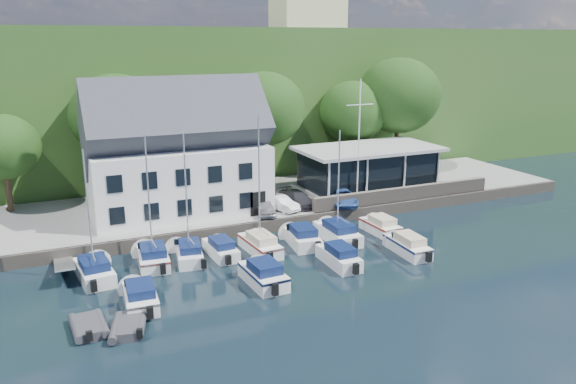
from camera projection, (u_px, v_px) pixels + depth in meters
name	position (u px, v px, depth m)	size (l,w,h in m)	color
ground	(351.00, 282.00, 35.50)	(180.00, 180.00, 0.00)	black
quay	(254.00, 203.00, 50.79)	(60.00, 13.00, 1.00)	gray
quay_face	(282.00, 224.00, 45.06)	(60.00, 0.30, 1.00)	#6C6256
hillside	(153.00, 84.00, 88.03)	(160.00, 75.00, 16.00)	#2C531F
field_patch	(188.00, 31.00, 96.07)	(50.00, 30.00, 0.30)	#5A6D36
farmhouse	(308.00, 3.00, 84.64)	(10.40, 7.00, 8.20)	beige
harbor_building	(177.00, 160.00, 45.88)	(14.40, 8.20, 8.70)	white
club_pavilion	(368.00, 168.00, 53.10)	(13.20, 7.20, 4.10)	black
seawall	(404.00, 194.00, 49.82)	(18.00, 0.50, 1.20)	#6C6256
gangway	(65.00, 273.00, 36.96)	(1.20, 6.00, 1.40)	silver
car_silver	(265.00, 207.00, 45.79)	(1.42, 3.53, 1.20)	#A2A2A7
car_white	(280.00, 203.00, 46.99)	(1.27, 3.64, 1.20)	white
car_dgrey	(297.00, 198.00, 48.25)	(1.74, 4.29, 1.24)	#313035
car_blue	(343.00, 197.00, 48.55)	(1.60, 4.04, 1.38)	#315498
flagpole	(359.00, 142.00, 47.98)	(2.56, 0.20, 10.68)	white
tree_0	(5.00, 164.00, 45.81)	(5.92, 5.92, 8.09)	black
tree_1	(118.00, 137.00, 49.49)	(8.08, 8.08, 11.05)	black
tree_2	(208.00, 138.00, 52.13)	(7.35, 7.35, 10.04)	black
tree_3	(264.00, 128.00, 54.99)	(7.99, 7.99, 10.92)	black
tree_4	(353.00, 128.00, 59.03)	(7.12, 7.12, 9.74)	black
tree_5	(398.00, 115.00, 59.81)	(8.82, 8.82, 12.05)	black
boat_r1_0	(88.00, 211.00, 34.76)	(2.06, 6.13, 9.14)	white
boat_r1_1	(149.00, 202.00, 37.09)	(2.10, 5.99, 8.89)	white
boat_r1_2	(187.00, 203.00, 38.08)	(1.83, 6.08, 8.24)	white
boat_r1_3	(221.00, 247.00, 39.65)	(1.66, 5.57, 1.36)	white
boat_r1_4	(259.00, 192.00, 39.34)	(1.81, 6.30, 9.04)	white
boat_r1_5	(302.00, 235.00, 41.76)	(2.04, 5.77, 1.54)	white
boat_r1_6	(339.00, 182.00, 41.77)	(2.11, 6.88, 9.23)	white
boat_r1_7	(380.00, 224.00, 44.40)	(1.82, 5.41, 1.41)	white
boat_r2_0	(140.00, 294.00, 32.33)	(1.94, 5.84, 1.39)	white
boat_r2_2	(263.00, 272.00, 35.07)	(2.05, 5.75, 1.57)	white
boat_r2_3	(339.00, 254.00, 38.08)	(1.74, 5.87, 1.49)	white
boat_r2_4	(407.00, 243.00, 40.16)	(1.70, 6.18, 1.47)	white
dinghy_0	(89.00, 325.00, 29.50)	(1.82, 3.04, 0.71)	#343439
dinghy_1	(128.00, 324.00, 29.54)	(1.85, 3.08, 0.72)	#343439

